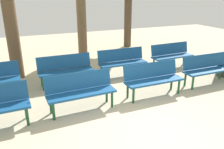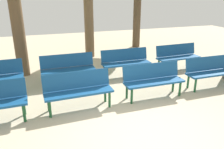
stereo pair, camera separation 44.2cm
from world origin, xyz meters
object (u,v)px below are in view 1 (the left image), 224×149
Objects in this scene: bench_r1_c3 at (171,54)px; tree_1 at (82,21)px; bench_r1_c1 at (65,68)px; bench_r0_c1 at (81,89)px; bench_r1_c2 at (122,60)px; bench_r0_c2 at (153,77)px; bench_r0_c3 at (207,67)px.

bench_r1_c3 is 0.53× the size of tree_1.
tree_1 is (1.32, 2.71, 1.02)m from bench_r1_c1.
bench_r1_c2 is (1.91, 1.75, 0.00)m from bench_r0_c1.
bench_r0_c2 is at bearing -81.50° from tree_1.
bench_r0_c3 is 5.14m from tree_1.
bench_r1_c2 is at bearing 1.70° from bench_r1_c1.
bench_r0_c1 is 0.53× the size of tree_1.
bench_r0_c2 is 1.94m from bench_r0_c3.
tree_1 is at bearing 98.37° from bench_r0_c2.
bench_r0_c2 and bench_r0_c3 have the same top height.
bench_r1_c1 is at bearing 139.57° from bench_r0_c2.
bench_r0_c1 is 3.93m from bench_r0_c3.
tree_1 is at bearing 102.67° from bench_r1_c2.
bench_r0_c2 is at bearing -86.88° from bench_r1_c2.
bench_r0_c2 is at bearing -139.68° from bench_r1_c3.
bench_r0_c1 and bench_r1_c3 have the same top height.
tree_1 reaches higher than bench_r1_c2.
bench_r1_c3 is (2.01, 0.04, 0.00)m from bench_r1_c2.
tree_1 is at bearing 132.47° from bench_r1_c3.
bench_r1_c2 is 2.90m from tree_1.
bench_r1_c3 is (-0.01, 1.70, 0.00)m from bench_r0_c3.
bench_r0_c1 is 1.01× the size of bench_r1_c1.
bench_r0_c3 is at bearing -38.91° from bench_r1_c2.
bench_r0_c1 is 1.01× the size of bench_r0_c2.
bench_r1_c1 is (0.01, 1.70, 0.00)m from bench_r0_c1.
bench_r0_c3 is (1.94, 0.07, 0.00)m from bench_r0_c2.
bench_r0_c3 is at bearing -58.92° from tree_1.
bench_r1_c3 is (1.93, 1.77, 0.00)m from bench_r0_c2.
bench_r0_c2 and bench_r1_c1 have the same top height.
bench_r0_c1 is at bearing -90.30° from bench_r1_c1.
bench_r1_c2 is (-2.02, 1.66, 0.00)m from bench_r0_c3.
bench_r0_c1 is 1.00× the size of bench_r1_c3.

